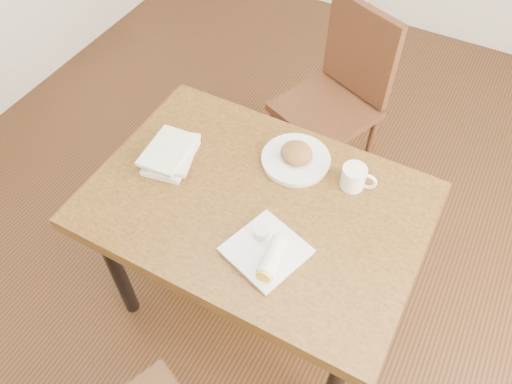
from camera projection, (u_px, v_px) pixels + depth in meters
The scene contains 7 objects.
ground at pixel (256, 299), 2.33m from camera, with size 4.00×5.00×0.01m, color #472814.
table at pixel (256, 215), 1.81m from camera, with size 1.16×0.81×0.75m.
chair_far at pixel (339, 91), 2.42m from camera, with size 0.55×0.55×0.95m.
plate_scone at pixel (296, 157), 1.84m from camera, with size 0.26×0.26×0.08m.
coffee_mug at pixel (355, 177), 1.75m from camera, with size 0.13×0.09×0.09m.
plate_burrito at pixel (268, 252), 1.58m from camera, with size 0.28×0.28×0.08m.
book_stack at pixel (171, 154), 1.84m from camera, with size 0.21×0.25×0.06m.
Camera 1 is at (0.50, -0.93, 2.13)m, focal length 35.00 mm.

